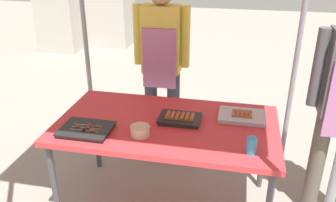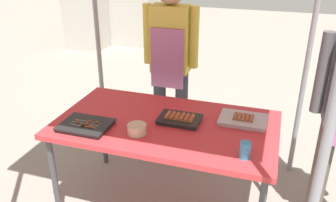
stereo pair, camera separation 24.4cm
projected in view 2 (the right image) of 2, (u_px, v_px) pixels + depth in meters
name	position (u px, v px, depth m)	size (l,w,h in m)	color
stall_table	(166.00, 129.00, 2.62)	(1.60, 0.90, 0.75)	#C63338
tray_grilled_sausages	(243.00, 120.00, 2.60)	(0.34, 0.25, 0.05)	#ADADB2
tray_meat_skewers	(86.00, 125.00, 2.52)	(0.35, 0.27, 0.04)	black
tray_pork_links	(179.00, 119.00, 2.60)	(0.31, 0.22, 0.05)	black
condiment_bowl	(137.00, 129.00, 2.43)	(0.13, 0.13, 0.07)	#BFB28C
drink_cup_near_edge	(245.00, 150.00, 2.15)	(0.07, 0.07, 0.11)	#338CBF
vendor_woman	(171.00, 55.00, 3.24)	(0.52, 0.24, 1.68)	#333842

